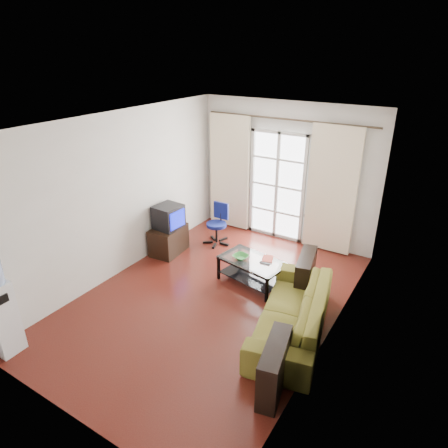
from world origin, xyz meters
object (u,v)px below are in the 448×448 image
Objects in this scene: coffee_table at (252,268)px; task_chair at (217,232)px; tv_stand at (169,240)px; crt_tv at (168,216)px; sofa at (293,312)px.

coffee_table is 1.60m from task_chair.
crt_tv is at bearing 72.85° from tv_stand.
tv_stand is at bearing -98.89° from crt_tv.
task_chair is (-1.29, 0.94, -0.04)m from coffee_table.
tv_stand is (-1.85, 0.12, -0.02)m from coffee_table.
sofa is 4.48× the size of crt_tv.
sofa reaches higher than coffee_table.
task_chair reaches higher than coffee_table.
tv_stand is at bearing -125.24° from task_chair.
task_chair is (-2.32, 1.72, -0.07)m from sofa.
crt_tv is (-2.88, 0.91, 0.42)m from sofa.
crt_tv is (0.00, 0.01, 0.47)m from tv_stand.
coffee_table is 1.91m from crt_tv.
sofa reaches higher than tv_stand.
coffee_table is at bearing -37.06° from task_chair.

